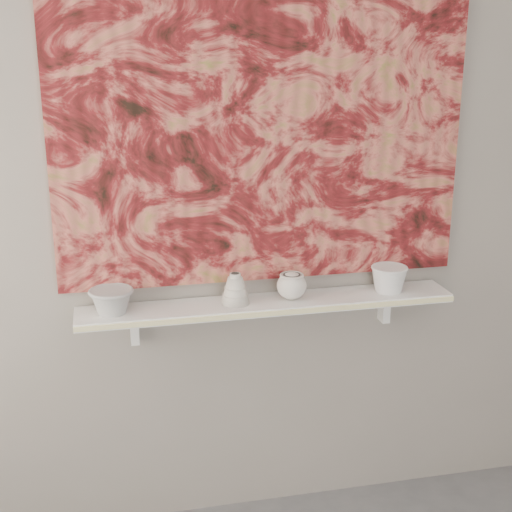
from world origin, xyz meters
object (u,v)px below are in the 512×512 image
object	(u,v)px
bowl_grey	(111,301)
bowl_white	(389,279)
cup_cream	(292,286)
bell_vessel	(235,288)
painting	(264,132)
shelf	(268,304)

from	to	relation	value
bowl_grey	bowl_white	distance (m)	1.04
cup_cream	bell_vessel	world-z (taller)	bell_vessel
bell_vessel	bowl_white	bearing A→B (deg)	0.00
bowl_grey	bowl_white	world-z (taller)	bowl_white
painting	bowl_white	size ratio (longest dim) A/B	10.74
bell_vessel	bowl_white	distance (m)	0.60
bowl_grey	bell_vessel	xyz separation A→B (m)	(0.44, 0.00, 0.01)
painting	bowl_grey	world-z (taller)	painting
painting	bell_vessel	bearing A→B (deg)	-146.73
bell_vessel	painting	bearing A→B (deg)	33.27
shelf	bowl_grey	bearing A→B (deg)	180.00
bowl_white	cup_cream	bearing A→B (deg)	180.00
shelf	bowl_grey	size ratio (longest dim) A/B	8.85
cup_cream	bell_vessel	bearing A→B (deg)	180.00
bowl_grey	bell_vessel	size ratio (longest dim) A/B	1.37
cup_cream	shelf	bearing A→B (deg)	180.00
bowl_grey	cup_cream	xyz separation A→B (m)	(0.66, 0.00, 0.00)
painting	bowl_white	bearing A→B (deg)	-9.63
bowl_grey	bell_vessel	world-z (taller)	bell_vessel
cup_cream	bowl_white	bearing A→B (deg)	0.00
cup_cream	bell_vessel	distance (m)	0.21
bowl_white	bell_vessel	bearing A→B (deg)	180.00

